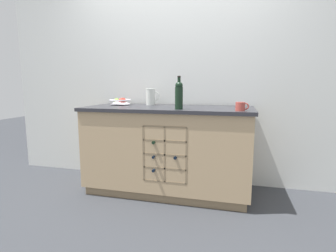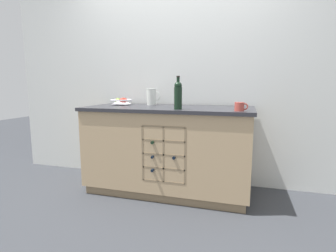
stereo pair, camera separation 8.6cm
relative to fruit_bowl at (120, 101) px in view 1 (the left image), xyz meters
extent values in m
plane|color=#383A3F|center=(0.61, -0.14, -0.97)|extent=(14.00, 14.00, 0.00)
cube|color=silver|center=(0.61, 0.27, 0.31)|extent=(4.40, 0.06, 2.55)
cube|color=#8B7354|center=(0.61, -0.14, -0.92)|extent=(1.65, 0.64, 0.09)
cube|color=tan|center=(0.61, -0.14, -0.48)|extent=(1.71, 0.70, 0.80)
cube|color=#2D2D33|center=(0.61, -0.14, -0.06)|extent=(1.75, 0.74, 0.03)
cube|color=#8B7354|center=(0.67, -0.39, -0.47)|extent=(0.42, 0.01, 0.54)
cube|color=#8B7354|center=(0.46, -0.44, -0.47)|extent=(0.02, 0.10, 0.54)
cube|color=#8B7354|center=(0.88, -0.44, -0.47)|extent=(0.02, 0.10, 0.54)
cube|color=#8B7354|center=(0.67, -0.44, -0.74)|extent=(0.42, 0.10, 0.02)
cube|color=#8B7354|center=(0.67, -0.44, -0.60)|extent=(0.42, 0.10, 0.02)
cube|color=#8B7354|center=(0.67, -0.44, -0.47)|extent=(0.42, 0.10, 0.02)
cube|color=#8B7354|center=(0.67, -0.44, -0.33)|extent=(0.42, 0.10, 0.02)
cube|color=#8B7354|center=(0.67, -0.44, -0.20)|extent=(0.42, 0.10, 0.02)
cube|color=#8B7354|center=(0.67, -0.44, -0.47)|extent=(0.02, 0.10, 0.54)
cylinder|color=black|center=(0.56, -0.33, -0.62)|extent=(0.07, 0.21, 0.07)
cylinder|color=black|center=(0.56, -0.48, -0.62)|extent=(0.03, 0.09, 0.03)
cylinder|color=black|center=(0.56, -0.35, -0.49)|extent=(0.07, 0.19, 0.07)
cylinder|color=black|center=(0.56, -0.48, -0.49)|extent=(0.03, 0.08, 0.03)
cylinder|color=black|center=(0.77, -0.31, -0.49)|extent=(0.08, 0.22, 0.08)
cylinder|color=black|center=(0.77, -0.47, -0.49)|extent=(0.03, 0.09, 0.03)
cylinder|color=black|center=(0.56, -0.33, -0.35)|extent=(0.08, 0.20, 0.08)
cylinder|color=black|center=(0.56, -0.48, -0.35)|extent=(0.03, 0.09, 0.03)
cylinder|color=silver|center=(0.00, 0.00, -0.04)|extent=(0.11, 0.11, 0.01)
cone|color=silver|center=(0.00, 0.00, 0.00)|extent=(0.23, 0.23, 0.05)
torus|color=silver|center=(0.00, 0.00, 0.01)|extent=(0.25, 0.25, 0.02)
sphere|color=red|center=(0.03, -0.03, 0.00)|extent=(0.08, 0.08, 0.08)
sphere|color=red|center=(0.01, 0.05, 0.00)|extent=(0.07, 0.07, 0.07)
sphere|color=#7FA838|center=(-0.05, 0.01, 0.00)|extent=(0.07, 0.07, 0.07)
cylinder|color=silver|center=(0.35, 0.07, 0.05)|extent=(0.10, 0.10, 0.19)
torus|color=silver|center=(0.35, 0.07, 0.14)|extent=(0.11, 0.11, 0.01)
torus|color=silver|center=(0.40, 0.07, 0.06)|extent=(0.11, 0.01, 0.11)
cylinder|color=#B7473D|center=(1.34, -0.39, 0.00)|extent=(0.08, 0.08, 0.08)
torus|color=#B7473D|center=(1.38, -0.39, 0.00)|extent=(0.06, 0.01, 0.06)
cylinder|color=black|center=(0.78, -0.38, 0.06)|extent=(0.08, 0.08, 0.21)
sphere|color=black|center=(0.78, -0.38, 0.18)|extent=(0.07, 0.07, 0.07)
cylinder|color=black|center=(0.78, -0.38, 0.21)|extent=(0.03, 0.03, 0.09)
cylinder|color=black|center=(0.78, -0.38, 0.26)|extent=(0.03, 0.03, 0.01)
camera|label=1|loc=(1.30, -2.81, 0.18)|focal=28.00mm
camera|label=2|loc=(1.39, -2.79, 0.18)|focal=28.00mm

